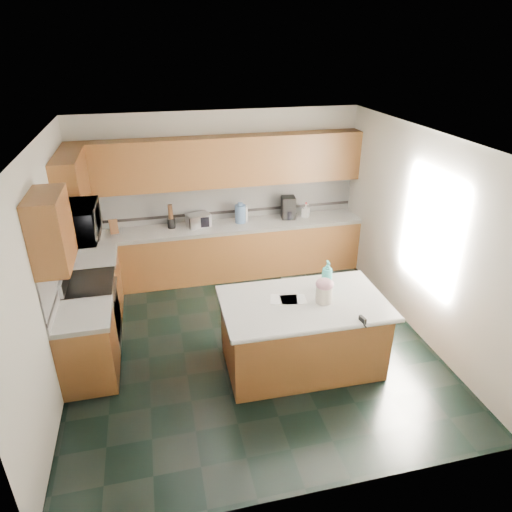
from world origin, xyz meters
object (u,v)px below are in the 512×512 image
object	(u,v)px
knife_block	(114,227)
coffee_maker	(288,207)
treat_jar	(324,294)
toaster_oven	(198,220)
soap_bottle_island	(327,275)
island_base	(302,335)
island_top	(304,303)

from	to	relation	value
knife_block	coffee_maker	xyz separation A→B (m)	(2.85, 0.03, 0.07)
treat_jar	toaster_oven	bearing A→B (deg)	127.52
soap_bottle_island	knife_block	size ratio (longest dim) A/B	1.61
island_base	island_top	world-z (taller)	island_top
island_base	toaster_oven	xyz separation A→B (m)	(-0.92, 2.60, 0.59)
soap_bottle_island	toaster_oven	world-z (taller)	soap_bottle_island
toaster_oven	coffee_maker	distance (m)	1.53
coffee_maker	knife_block	bearing A→B (deg)	-171.24
island_base	soap_bottle_island	size ratio (longest dim) A/B	4.97
treat_jar	soap_bottle_island	bearing A→B (deg)	77.82
treat_jar	coffee_maker	xyz separation A→B (m)	(0.38, 2.70, 0.09)
soap_bottle_island	coffee_maker	bearing A→B (deg)	88.11
island_base	knife_block	bearing A→B (deg)	131.73
knife_block	island_top	bearing A→B (deg)	-58.55
knife_block	toaster_oven	world-z (taller)	knife_block
treat_jar	toaster_oven	size ratio (longest dim) A/B	0.56
island_base	coffee_maker	bearing A→B (deg)	78.01
soap_bottle_island	knife_block	world-z (taller)	soap_bottle_island
island_top	toaster_oven	size ratio (longest dim) A/B	5.40
treat_jar	knife_block	size ratio (longest dim) A/B	0.88
treat_jar	island_top	bearing A→B (deg)	177.77
toaster_oven	soap_bottle_island	bearing A→B (deg)	-78.72
island_top	coffee_maker	xyz separation A→B (m)	(0.60, 2.63, 0.22)
island_base	treat_jar	distance (m)	0.63
toaster_oven	coffee_maker	size ratio (longest dim) A/B	0.96
soap_bottle_island	toaster_oven	size ratio (longest dim) A/B	1.03
island_top	treat_jar	world-z (taller)	treat_jar
treat_jar	knife_block	world-z (taller)	knife_block
island_base	coffee_maker	distance (m)	2.78
knife_block	coffee_maker	bearing A→B (deg)	-8.78
knife_block	coffee_maker	size ratio (longest dim) A/B	0.62
island_base	coffee_maker	size ratio (longest dim) A/B	4.93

